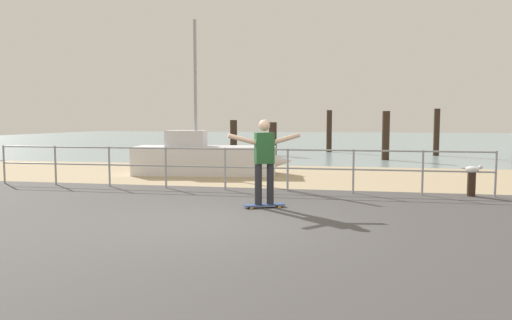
% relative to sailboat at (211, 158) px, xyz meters
% --- Properties ---
extents(ground_plane, '(24.00, 10.00, 0.04)m').
position_rel_sailboat_xyz_m(ground_plane, '(2.10, -7.74, -0.52)').
color(ground_plane, '#474444').
rests_on(ground_plane, ground).
extents(beach_strip, '(24.00, 6.00, 0.04)m').
position_rel_sailboat_xyz_m(beach_strip, '(2.10, 0.26, -0.52)').
color(beach_strip, tan).
rests_on(beach_strip, ground).
extents(sea_surface, '(72.00, 50.00, 0.04)m').
position_rel_sailboat_xyz_m(sea_surface, '(2.10, 28.26, -0.52)').
color(sea_surface, '#849EA3').
rests_on(sea_surface, ground).
extents(railing_fence, '(12.36, 0.05, 1.05)m').
position_rel_sailboat_xyz_m(railing_fence, '(1.30, -3.14, 0.18)').
color(railing_fence, '#9EA0A5').
rests_on(railing_fence, ground).
extents(sailboat, '(5.05, 1.99, 4.81)m').
position_rel_sailboat_xyz_m(sailboat, '(0.00, 0.00, 0.00)').
color(sailboat, silver).
rests_on(sailboat, ground).
extents(skateboard, '(0.81, 0.52, 0.08)m').
position_rel_sailboat_xyz_m(skateboard, '(2.65, -5.32, -0.45)').
color(skateboard, '#334C8C').
rests_on(skateboard, ground).
extents(skateboarder, '(1.35, 0.70, 1.65)m').
position_rel_sailboat_xyz_m(skateboarder, '(2.65, -5.32, 0.50)').
color(skateboarder, '#26262B').
rests_on(skateboarder, skateboard).
extents(bollard_short, '(0.18, 0.18, 0.56)m').
position_rel_sailboat_xyz_m(bollard_short, '(6.98, -3.06, -0.24)').
color(bollard_short, '#332319').
rests_on(bollard_short, ground).
extents(seagull, '(0.40, 0.36, 0.18)m').
position_rel_sailboat_xyz_m(seagull, '(6.99, -3.07, 0.11)').
color(seagull, white).
rests_on(seagull, bollard_short).
extents(groyne_post_0, '(0.38, 0.38, 1.73)m').
position_rel_sailboat_xyz_m(groyne_post_0, '(-1.90, 10.91, 0.34)').
color(groyne_post_0, '#332319').
rests_on(groyne_post_0, ground).
extents(groyne_post_1, '(0.38, 0.38, 1.62)m').
position_rel_sailboat_xyz_m(groyne_post_1, '(0.68, 8.31, 0.29)').
color(groyne_post_1, '#332319').
rests_on(groyne_post_1, ground).
extents(groyne_post_2, '(0.29, 0.29, 2.25)m').
position_rel_sailboat_xyz_m(groyne_post_2, '(3.26, 11.35, 0.61)').
color(groyne_post_2, '#332319').
rests_on(groyne_post_2, ground).
extents(groyne_post_3, '(0.32, 0.32, 2.11)m').
position_rel_sailboat_xyz_m(groyne_post_3, '(5.84, 6.63, 0.53)').
color(groyne_post_3, '#332319').
rests_on(groyne_post_3, ground).
extents(groyne_post_4, '(0.28, 0.28, 2.27)m').
position_rel_sailboat_xyz_m(groyne_post_4, '(8.41, 9.61, 0.61)').
color(groyne_post_4, '#332319').
rests_on(groyne_post_4, ground).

